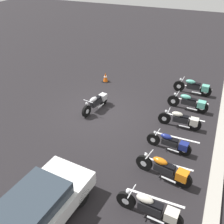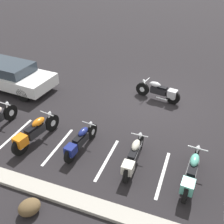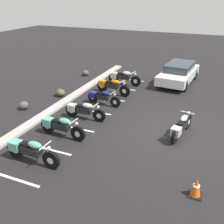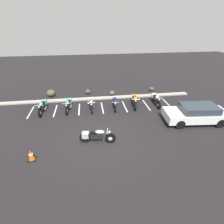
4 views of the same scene
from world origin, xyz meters
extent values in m
plane|color=black|center=(0.00, 0.00, 0.00)|extent=(60.00, 60.00, 0.00)
cylinder|color=black|center=(0.60, -0.37, 0.32)|extent=(0.65, 0.23, 0.64)
cylinder|color=silver|center=(0.60, -0.37, 0.32)|extent=(0.26, 0.17, 0.24)
cylinder|color=black|center=(-0.87, -0.09, 0.32)|extent=(0.65, 0.23, 0.64)
cylinder|color=silver|center=(-0.87, -0.09, 0.32)|extent=(0.26, 0.17, 0.24)
cube|color=black|center=(-0.18, -0.22, 0.47)|extent=(0.77, 0.40, 0.29)
ellipsoid|color=#B7B7BC|center=(0.01, -0.26, 0.73)|extent=(0.58, 0.35, 0.23)
cube|color=black|center=(-0.35, -0.19, 0.66)|extent=(0.46, 0.31, 0.08)
cube|color=#B7B7BC|center=(-0.83, -0.10, 0.49)|extent=(0.45, 0.42, 0.33)
cylinder|color=silver|center=(0.49, -0.35, 0.57)|extent=(0.26, 0.10, 0.52)
cylinder|color=silver|center=(0.43, -0.34, 0.82)|extent=(0.15, 0.60, 0.03)
sphere|color=silver|center=(0.55, -0.36, 0.75)|extent=(0.14, 0.14, 0.14)
cylinder|color=silver|center=(-0.40, -0.04, 0.18)|extent=(0.54, 0.17, 0.07)
cylinder|color=black|center=(-4.17, 3.46, 0.34)|extent=(0.14, 0.67, 0.67)
cylinder|color=silver|center=(-4.17, 3.46, 0.34)|extent=(0.14, 0.26, 0.25)
cylinder|color=black|center=(-4.12, 5.04, 0.34)|extent=(0.14, 0.67, 0.67)
cylinder|color=silver|center=(-4.12, 5.04, 0.34)|extent=(0.14, 0.26, 0.25)
cube|color=black|center=(-4.15, 4.30, 0.49)|extent=(0.31, 0.78, 0.30)
ellipsoid|color=#59B29E|center=(-4.15, 4.10, 0.76)|extent=(0.28, 0.58, 0.24)
cube|color=black|center=(-4.14, 4.47, 0.69)|extent=(0.26, 0.45, 0.08)
cube|color=#59B29E|center=(-4.12, 4.99, 0.52)|extent=(0.38, 0.42, 0.35)
cylinder|color=silver|center=(-4.17, 3.59, 0.60)|extent=(0.07, 0.27, 0.54)
cylinder|color=silver|center=(-4.17, 3.65, 0.86)|extent=(0.63, 0.06, 0.04)
sphere|color=silver|center=(-4.17, 3.51, 0.78)|extent=(0.14, 0.14, 0.14)
cylinder|color=silver|center=(-4.00, 4.55, 0.18)|extent=(0.09, 0.56, 0.07)
cylinder|color=black|center=(-2.23, 3.54, 0.33)|extent=(0.17, 0.66, 0.65)
cylinder|color=silver|center=(-2.23, 3.54, 0.33)|extent=(0.14, 0.26, 0.25)
cylinder|color=black|center=(-2.11, 5.07, 0.33)|extent=(0.17, 0.66, 0.65)
cylinder|color=silver|center=(-2.11, 5.07, 0.33)|extent=(0.14, 0.26, 0.25)
cube|color=black|center=(-2.17, 4.35, 0.48)|extent=(0.33, 0.77, 0.30)
ellipsoid|color=#59B29E|center=(-2.18, 4.15, 0.74)|extent=(0.30, 0.57, 0.24)
cube|color=black|center=(-2.15, 4.52, 0.67)|extent=(0.27, 0.45, 0.08)
cube|color=#59B29E|center=(-2.12, 5.02, 0.51)|extent=(0.39, 0.42, 0.34)
cylinder|color=silver|center=(-2.22, 3.65, 0.58)|extent=(0.08, 0.26, 0.53)
cylinder|color=silver|center=(-2.21, 3.71, 0.84)|extent=(0.62, 0.08, 0.04)
sphere|color=silver|center=(-2.22, 3.59, 0.76)|extent=(0.14, 0.14, 0.14)
cylinder|color=silver|center=(-2.01, 4.59, 0.18)|extent=(0.11, 0.55, 0.07)
cylinder|color=black|center=(-0.34, 3.49, 0.31)|extent=(0.12, 0.62, 0.62)
cylinder|color=silver|center=(-0.34, 3.49, 0.31)|extent=(0.12, 0.24, 0.24)
cylinder|color=black|center=(-0.35, 4.95, 0.31)|extent=(0.12, 0.62, 0.62)
cylinder|color=silver|center=(-0.35, 4.95, 0.31)|extent=(0.12, 0.24, 0.24)
cube|color=black|center=(-0.35, 4.27, 0.45)|extent=(0.27, 0.72, 0.28)
ellipsoid|color=beige|center=(-0.35, 4.08, 0.71)|extent=(0.25, 0.53, 0.23)
cube|color=black|center=(-0.35, 4.43, 0.64)|extent=(0.23, 0.42, 0.08)
cube|color=beige|center=(-0.35, 4.91, 0.48)|extent=(0.34, 0.38, 0.32)
cylinder|color=silver|center=(-0.34, 3.60, 0.56)|extent=(0.06, 0.25, 0.50)
cylinder|color=silver|center=(-0.34, 3.66, 0.80)|extent=(0.59, 0.04, 0.03)
sphere|color=silver|center=(-0.34, 3.54, 0.73)|extent=(0.13, 0.13, 0.13)
cylinder|color=silver|center=(-0.22, 4.51, 0.17)|extent=(0.07, 0.52, 0.07)
cylinder|color=black|center=(1.50, 3.44, 0.30)|extent=(0.17, 0.60, 0.59)
cylinder|color=silver|center=(1.50, 3.44, 0.30)|extent=(0.14, 0.24, 0.22)
cylinder|color=black|center=(1.66, 4.82, 0.30)|extent=(0.17, 0.60, 0.59)
cylinder|color=silver|center=(1.66, 4.82, 0.30)|extent=(0.14, 0.24, 0.22)
cube|color=black|center=(1.59, 4.18, 0.43)|extent=(0.32, 0.71, 0.27)
ellipsoid|color=navy|center=(1.57, 4.00, 0.67)|extent=(0.29, 0.52, 0.22)
cube|color=black|center=(1.60, 4.33, 0.61)|extent=(0.26, 0.42, 0.07)
cube|color=navy|center=(1.65, 4.78, 0.46)|extent=(0.36, 0.39, 0.30)
cylinder|color=silver|center=(1.52, 3.55, 0.53)|extent=(0.08, 0.24, 0.48)
cylinder|color=silver|center=(1.52, 3.60, 0.76)|extent=(0.56, 0.09, 0.03)
sphere|color=silver|center=(1.51, 3.49, 0.69)|extent=(0.13, 0.13, 0.13)
cylinder|color=silver|center=(1.73, 4.39, 0.16)|extent=(0.12, 0.50, 0.06)
cylinder|color=black|center=(3.14, 3.53, 0.34)|extent=(0.24, 0.69, 0.67)
cylinder|color=silver|center=(3.14, 3.53, 0.34)|extent=(0.17, 0.28, 0.26)
cylinder|color=black|center=(3.43, 5.08, 0.34)|extent=(0.24, 0.69, 0.67)
cylinder|color=silver|center=(3.43, 5.08, 0.34)|extent=(0.17, 0.28, 0.26)
cube|color=black|center=(3.29, 4.35, 0.49)|extent=(0.42, 0.82, 0.31)
ellipsoid|color=orange|center=(3.25, 4.15, 0.77)|extent=(0.37, 0.61, 0.25)
cube|color=black|center=(3.32, 4.53, 0.69)|extent=(0.32, 0.49, 0.08)
cube|color=orange|center=(3.42, 5.03, 0.52)|extent=(0.44, 0.47, 0.35)
cylinder|color=silver|center=(3.16, 3.65, 0.60)|extent=(0.11, 0.27, 0.54)
cylinder|color=silver|center=(3.17, 3.71, 0.87)|extent=(0.63, 0.15, 0.04)
sphere|color=silver|center=(3.15, 3.58, 0.79)|extent=(0.14, 0.14, 0.14)
cylinder|color=silver|center=(3.48, 4.58, 0.19)|extent=(0.17, 0.57, 0.07)
cylinder|color=black|center=(5.10, 3.51, 0.34)|extent=(0.18, 0.68, 0.68)
cylinder|color=silver|center=(5.10, 3.51, 0.34)|extent=(0.15, 0.27, 0.26)
cylinder|color=black|center=(5.23, 5.09, 0.34)|extent=(0.18, 0.68, 0.68)
cylinder|color=silver|center=(5.23, 5.09, 0.34)|extent=(0.15, 0.27, 0.26)
cube|color=black|center=(5.17, 4.35, 0.49)|extent=(0.35, 0.80, 0.31)
ellipsoid|color=beige|center=(5.15, 4.15, 0.77)|extent=(0.31, 0.59, 0.25)
cube|color=black|center=(5.18, 4.52, 0.70)|extent=(0.28, 0.47, 0.08)
cube|color=beige|center=(5.22, 5.04, 0.52)|extent=(0.40, 0.44, 0.35)
cylinder|color=silver|center=(5.11, 3.63, 0.60)|extent=(0.08, 0.27, 0.55)
cylinder|color=silver|center=(5.11, 3.69, 0.87)|extent=(0.64, 0.09, 0.04)
sphere|color=silver|center=(5.10, 3.56, 0.79)|extent=(0.14, 0.14, 0.14)
cylinder|color=silver|center=(5.33, 4.59, 0.19)|extent=(0.12, 0.57, 0.07)
cylinder|color=black|center=(5.40, 0.49, 0.32)|extent=(0.66, 0.28, 0.64)
cylinder|color=black|center=(5.54, 2.06, 0.32)|extent=(0.66, 0.28, 0.64)
cylinder|color=black|center=(8.14, 0.25, 0.32)|extent=(0.66, 0.28, 0.64)
cylinder|color=black|center=(8.28, 1.82, 0.32)|extent=(0.66, 0.28, 0.64)
cube|color=white|center=(6.84, 1.15, 0.56)|extent=(4.44, 2.17, 0.55)
cube|color=#2D3842|center=(6.99, 1.14, 1.06)|extent=(2.53, 1.72, 0.45)
cube|color=#A8A399|center=(0.00, 6.22, 0.06)|extent=(18.00, 0.50, 0.12)
ellipsoid|color=#4F5135|center=(-4.03, 7.49, 0.32)|extent=(1.05, 1.05, 0.64)
ellipsoid|color=brown|center=(5.91, 7.56, 0.20)|extent=(0.55, 0.54, 0.40)
ellipsoid|color=#4F4345|center=(-0.56, 7.67, 0.21)|extent=(0.57, 0.54, 0.41)
ellipsoid|color=brown|center=(1.75, 6.96, 0.21)|extent=(0.76, 0.79, 0.42)
cube|color=black|center=(-3.63, -1.22, 0.01)|extent=(0.40, 0.40, 0.03)
cone|color=#EA590F|center=(-3.63, -1.22, 0.32)|extent=(0.32, 0.32, 0.63)
cylinder|color=white|center=(-3.63, -1.22, 0.35)|extent=(0.20, 0.20, 0.06)
cube|color=white|center=(-5.13, 4.32, 0.00)|extent=(0.10, 2.10, 0.00)
cube|color=white|center=(-3.24, 4.32, 0.00)|extent=(0.10, 2.10, 0.00)
cube|color=white|center=(-1.34, 4.32, 0.00)|extent=(0.10, 2.10, 0.00)
cube|color=white|center=(0.55, 4.32, 0.00)|extent=(0.10, 2.10, 0.00)
cube|color=white|center=(2.45, 4.32, 0.00)|extent=(0.10, 2.10, 0.00)
cube|color=white|center=(4.34, 4.32, 0.00)|extent=(0.10, 2.10, 0.00)
cube|color=white|center=(6.24, 4.32, 0.00)|extent=(0.10, 2.10, 0.00)
camera|label=1|loc=(10.64, 5.38, 7.45)|focal=42.00mm
camera|label=2|loc=(-1.89, 10.35, 6.19)|focal=42.00mm
camera|label=3|loc=(-10.15, -1.29, 5.52)|focal=42.00mm
camera|label=4|loc=(-0.48, -8.63, 6.44)|focal=28.00mm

